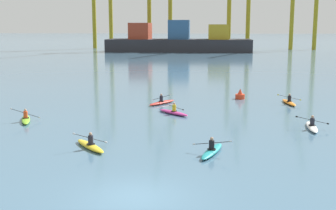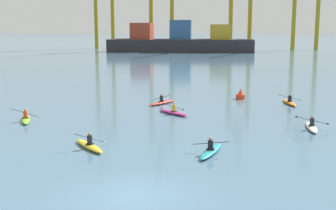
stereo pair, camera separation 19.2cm
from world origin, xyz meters
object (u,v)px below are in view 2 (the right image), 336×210
Objects in this scene: container_barge at (181,41)px; kayak_white at (312,126)px; kayak_magenta at (173,112)px; kayak_teal at (211,151)px; channel_buoy at (240,95)px; kayak_lime at (26,119)px; kayak_yellow at (89,145)px; kayak_orange at (289,102)px; kayak_red at (162,102)px.

container_barge reaches higher than kayak_white.
kayak_magenta is 11.21m from kayak_teal.
kayak_lime reaches higher than channel_buoy.
kayak_yellow is 0.90× the size of kayak_lime.
kayak_white is 0.99× the size of kayak_orange.
kayak_teal and kayak_orange have the same top height.
channel_buoy is 19.10m from kayak_teal.
kayak_white and kayak_teal have the same top height.
kayak_red is at bearing 42.02° from kayak_lime.
kayak_magenta is at bearing 157.20° from kayak_white.
kayak_yellow reaches higher than kayak_teal.
container_barge reaches higher than kayak_magenta.
kayak_lime is at bearing 152.59° from kayak_teal.
kayak_red reaches higher than kayak_orange.
kayak_magenta reaches higher than kayak_orange.
channel_buoy is 0.29× the size of kayak_white.
channel_buoy is 0.30× the size of kayak_lime.
kayak_teal is (3.06, -10.79, 0.00)m from kayak_magenta.
kayak_red is (-7.15, -3.60, -0.19)m from channel_buoy.
container_barge reaches higher than kayak_teal.
kayak_red is 1.06× the size of kayak_yellow.
container_barge is at bearing 91.32° from kayak_yellow.
kayak_white is 10.66m from kayak_magenta.
channel_buoy reaches higher than kayak_orange.
channel_buoy is 4.87m from kayak_orange.
kayak_lime is at bearing -155.37° from kayak_orange.
kayak_teal is 1.02× the size of kayak_lime.
kayak_white is (4.11, -12.26, -0.19)m from channel_buoy.
kayak_white is 9.49m from kayak_teal.
kayak_teal is at bearing -98.00° from channel_buoy.
kayak_red is 0.92× the size of kayak_orange.
kayak_orange is at bearing 24.63° from kayak_lime.
kayak_yellow is (-3.89, -10.40, 0.00)m from kayak_magenta.
kayak_red is 0.93× the size of kayak_teal.
kayak_yellow reaches higher than channel_buoy.
kayak_orange is 22.56m from kayak_lime.
kayak_yellow is at bearing -99.33° from kayak_red.
kayak_red is 14.20m from kayak_white.
kayak_red is (4.72, -83.21, -2.62)m from container_barge.
kayak_yellow is at bearing 176.83° from kayak_teal.
channel_buoy is at bearing 54.87° from kayak_magenta.
kayak_white is at bearing -1.17° from kayak_lime.
kayak_lime is at bearing -144.01° from channel_buoy.
channel_buoy is 8.01m from kayak_red.
kayak_teal is at bearing -3.17° from kayak_yellow.
kayak_white is at bearing -71.46° from channel_buoy.
kayak_white is at bearing -37.56° from kayak_red.
kayak_magenta is 11.21m from kayak_lime.
kayak_magenta is at bearing 19.34° from kayak_lime.
kayak_magenta is 11.11m from kayak_yellow.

